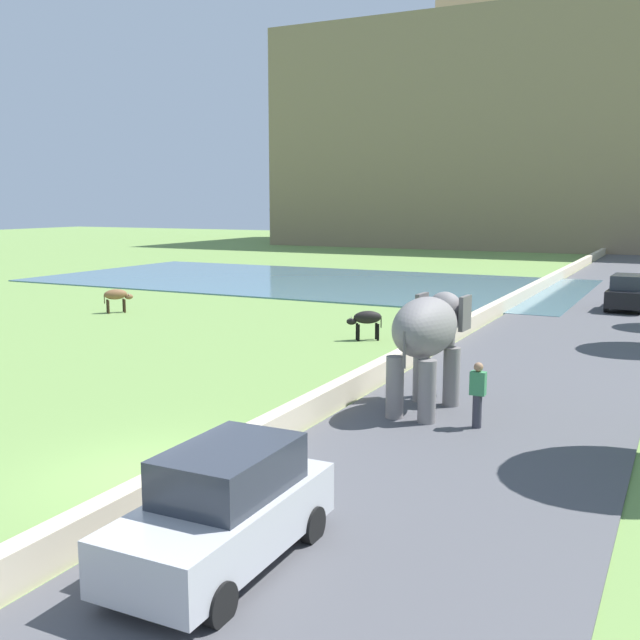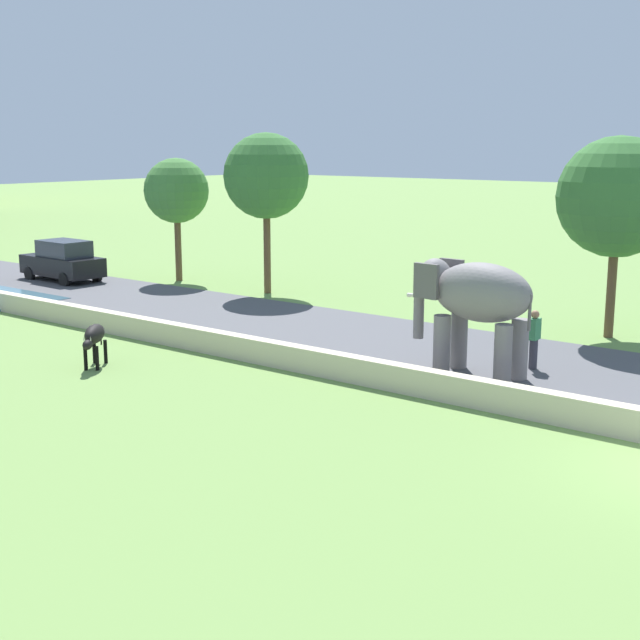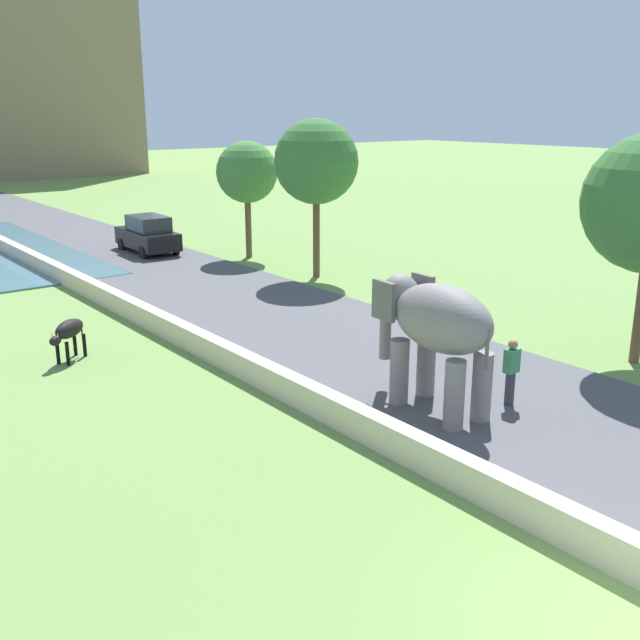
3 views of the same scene
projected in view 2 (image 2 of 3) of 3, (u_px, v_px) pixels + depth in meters
The scene contains 9 objects.
road_surface at pixel (165, 308), 31.70m from camera, with size 7.00×120.00×0.06m, color #4C4C51.
barrier_wall at pixel (118, 323), 27.49m from camera, with size 0.40×110.00×0.67m, color beige.
elephant at pixel (474, 299), 22.08m from camera, with size 1.52×3.49×2.99m.
person_beside_elephant at pixel (534, 339), 22.94m from camera, with size 0.36×0.22×1.63m.
car_black at pixel (63, 261), 37.66m from camera, with size 1.91×4.06×1.80m.
cow_black at pixel (94, 337), 23.32m from camera, with size 1.33×1.07×1.15m.
tree_near at pixel (617, 197), 26.23m from camera, with size 3.64×3.64×6.14m.
tree_mid at pixel (266, 176), 34.09m from camera, with size 3.34×3.34×6.31m.
tree_far at pixel (176, 191), 37.36m from camera, with size 2.77×2.77×5.28m.
Camera 2 is at (-16.10, -3.58, 5.94)m, focal length 49.12 mm.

